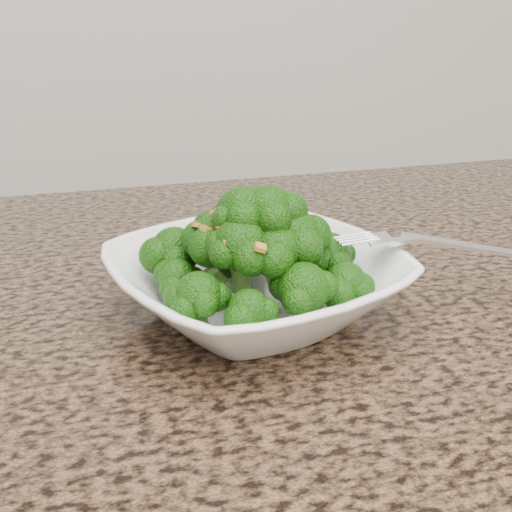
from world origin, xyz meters
name	(u,v)px	position (x,y,z in m)	size (l,w,h in m)	color
granite_counter	(242,428)	(0.00, 0.30, 0.89)	(1.64, 1.04, 0.03)	brown
bowl	(256,285)	(0.04, 0.41, 0.93)	(0.21, 0.21, 0.05)	white
broccoli_pile	(256,210)	(0.04, 0.41, 0.99)	(0.19, 0.19, 0.07)	#185109
garlic_topping	(256,160)	(0.04, 0.41, 1.02)	(0.11, 0.11, 0.01)	#CB8631
fork	(407,240)	(0.16, 0.39, 0.96)	(0.19, 0.03, 0.01)	silver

